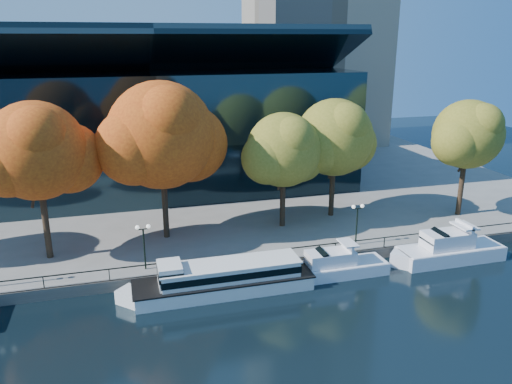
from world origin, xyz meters
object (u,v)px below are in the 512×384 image
object	(u,v)px
tree_4	(336,139)
lamp_2	(357,215)
tour_boat	(219,278)
tree_2	(164,138)
cruiser_far	(446,249)
lamp_1	(143,237)
tree_1	(39,153)
cruiser_near	(331,266)
tree_5	(469,136)
tree_3	(285,151)

from	to	relation	value
tree_4	lamp_2	distance (m)	10.08
tour_boat	tree_2	world-z (taller)	tree_2
cruiser_far	lamp_2	size ratio (longest dim) A/B	2.78
cruiser_far	lamp_1	distance (m)	27.53
tour_boat	lamp_2	size ratio (longest dim) A/B	3.97
tree_1	tree_2	world-z (taller)	tree_2
cruiser_near	tree_4	bearing A→B (deg)	65.39
cruiser_near	tree_1	xyz separation A→B (m)	(-23.52, 8.31, 9.68)
tree_1	lamp_1	world-z (taller)	tree_1
tour_boat	cruiser_near	distance (m)	9.92
tree_1	tree_4	world-z (taller)	tree_1
tree_5	lamp_2	size ratio (longest dim) A/B	3.16
cruiser_far	tree_1	size ratio (longest dim) A/B	0.80
cruiser_near	tree_2	bearing A→B (deg)	141.16
tree_3	lamp_1	world-z (taller)	tree_3
tree_4	tour_boat	bearing A→B (deg)	-141.58
tree_1	lamp_1	distance (m)	11.40
tour_boat	tree_5	world-z (taller)	tree_5
tour_boat	lamp_2	bearing A→B (deg)	15.45
tour_boat	tree_5	distance (m)	31.59
lamp_1	tree_1	bearing A→B (deg)	149.33
tour_boat	tree_4	world-z (taller)	tree_4
tree_2	lamp_1	world-z (taller)	tree_2
tour_boat	tree_2	distance (m)	14.70
cruiser_far	tree_2	distance (m)	28.32
cruiser_near	tree_4	size ratio (longest dim) A/B	0.80
cruiser_far	lamp_1	xyz separation A→B (m)	(-27.14, 3.64, 2.82)
lamp_2	cruiser_near	bearing A→B (deg)	-139.24
cruiser_far	tree_5	bearing A→B (deg)	47.44
lamp_1	tree_5	bearing A→B (deg)	7.69
lamp_1	cruiser_far	bearing A→B (deg)	-7.64
cruiser_far	tree_5	size ratio (longest dim) A/B	0.88
cruiser_near	tree_5	world-z (taller)	tree_5
cruiser_far	tree_1	world-z (taller)	tree_1
cruiser_far	tree_4	world-z (taller)	tree_4
lamp_2	tour_boat	bearing A→B (deg)	-164.55
tree_2	tree_5	bearing A→B (deg)	-3.67
cruiser_near	tree_2	size ratio (longest dim) A/B	0.68
lamp_1	lamp_2	distance (m)	19.70
cruiser_near	cruiser_far	xyz separation A→B (m)	(11.59, -0.06, 0.23)
tour_boat	cruiser_far	distance (m)	21.50
tree_4	lamp_1	world-z (taller)	tree_4
cruiser_near	tree_2	distance (m)	19.32
tour_boat	tree_4	xyz separation A→B (m)	(15.34, 12.17, 8.30)
cruiser_near	lamp_1	size ratio (longest dim) A/B	2.57
cruiser_far	lamp_2	world-z (taller)	lamp_2
tour_boat	tree_1	world-z (taller)	tree_1
lamp_2	tree_1	bearing A→B (deg)	170.30
cruiser_far	lamp_1	bearing A→B (deg)	172.36
tree_1	tree_5	xyz separation A→B (m)	(42.77, -0.03, -0.72)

